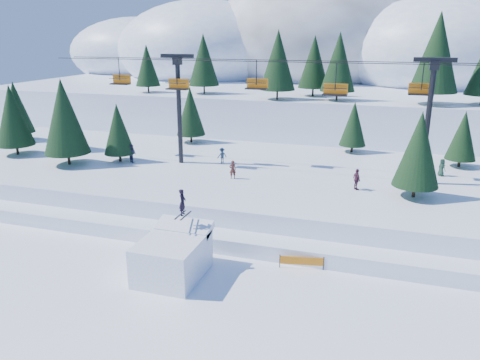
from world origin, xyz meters
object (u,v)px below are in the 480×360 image
(chairlift, at_px, (294,97))
(banner_near, at_px, (302,261))
(jump_kicker, at_px, (173,256))
(banner_far, at_px, (366,258))

(chairlift, xyz_separation_m, banner_near, (3.45, -13.32, -8.78))
(chairlift, bearing_deg, jump_kicker, -103.70)
(chairlift, distance_m, banner_near, 16.32)
(jump_kicker, xyz_separation_m, banner_far, (11.40, 4.98, -0.81))
(jump_kicker, distance_m, chairlift, 18.85)
(chairlift, xyz_separation_m, banner_far, (7.35, -11.62, -8.78))
(chairlift, bearing_deg, banner_near, -75.49)
(jump_kicker, xyz_separation_m, banner_near, (7.49, 3.28, -0.81))
(jump_kicker, distance_m, banner_near, 8.22)
(banner_near, bearing_deg, chairlift, 104.51)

